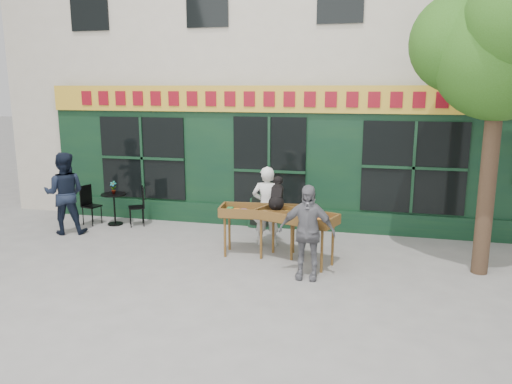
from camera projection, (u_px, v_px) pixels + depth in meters
ground at (243, 259)px, 9.66m from camera, size 80.00×80.00×0.00m
building at (297, 26)px, 14.31m from camera, size 14.00×7.26×10.00m
street_tree at (504, 34)px, 8.15m from camera, size 3.05×2.90×5.60m
book_cart_center at (260, 215)px, 9.74m from camera, size 1.55×0.76×0.99m
dog at (277, 193)px, 9.51m from camera, size 0.40×0.63×0.60m
woman at (267, 206)px, 10.35m from camera, size 0.65×0.46×1.67m
book_cart_right at (297, 220)px, 9.32m from camera, size 1.62×1.10×0.99m
man_right at (307, 232)px, 8.54m from camera, size 0.98×0.41×1.66m
bistro_table at (114, 203)px, 11.96m from camera, size 0.60×0.60×0.76m
bistro_chair_left at (89, 201)px, 12.04m from camera, size 0.44×0.44×0.95m
bistro_chair_right at (140, 203)px, 11.91m from camera, size 0.50×0.50×0.95m
potted_plant at (113, 187)px, 11.89m from camera, size 0.16×0.11×0.31m
man_left at (65, 193)px, 11.19m from camera, size 1.09×0.98×1.85m
chalkboard at (260, 211)px, 11.71m from camera, size 0.58×0.28×0.79m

